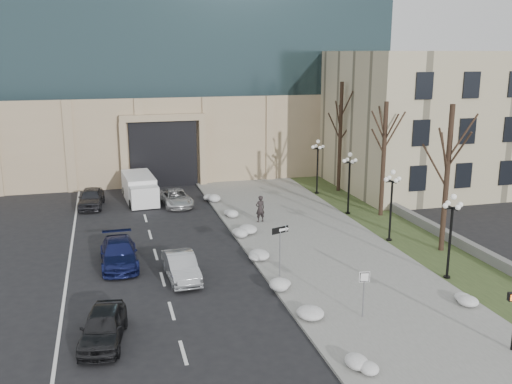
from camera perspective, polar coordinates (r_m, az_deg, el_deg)
ground at (r=24.23m, az=9.45°, el=-15.85°), size 160.00×160.00×0.00m
sidewalk at (r=37.29m, az=5.52°, el=-4.78°), size 9.00×40.00×0.12m
curb at (r=36.02m, az=-1.23°, el=-5.38°), size 0.30×40.00×0.14m
grass_strip at (r=39.96m, az=14.31°, el=-3.90°), size 4.00×40.00×0.10m
stone_wall at (r=42.50m, az=15.39°, el=-2.48°), size 0.50×30.00×0.70m
classical_building at (r=56.67m, az=18.47°, el=7.13°), size 22.00×18.12×12.00m
car_a at (r=25.38m, az=-15.04°, el=-12.88°), size 2.34×4.43×1.44m
car_b at (r=31.14m, az=-7.49°, el=-7.41°), size 1.72×4.36×1.41m
car_c at (r=33.69m, az=-13.55°, el=-5.98°), size 2.09×5.03×1.45m
car_d at (r=45.78m, az=-8.03°, el=-0.58°), size 2.55×4.76×1.27m
car_e at (r=46.66m, az=-16.16°, el=-0.57°), size 2.22×4.63×1.53m
pedestrian at (r=40.52m, az=0.42°, el=-1.68°), size 0.78×0.60×1.93m
box_truck at (r=47.76m, az=-11.54°, el=0.32°), size 2.69×6.62×2.06m
one_way_sign at (r=30.48m, az=2.71°, el=-4.37°), size 1.09×0.48×2.92m
keep_sign at (r=26.52m, az=10.76°, el=-9.08°), size 0.50×0.13×2.32m
snow_clump_a at (r=22.79m, az=10.39°, el=-17.08°), size 1.10×1.60×0.36m
snow_clump_b at (r=26.42m, az=6.01°, el=-12.35°), size 1.10×1.60×0.36m
snow_clump_c at (r=29.68m, az=2.67°, el=-9.24°), size 1.10×1.60×0.36m
snow_clump_d at (r=33.32m, az=0.31°, el=-6.58°), size 1.10×1.60×0.36m
snow_clump_e at (r=37.79m, az=-1.25°, el=-4.08°), size 1.10×1.60×0.36m
snow_clump_f at (r=42.16m, az=-2.56°, el=-2.19°), size 1.10×1.60×0.36m
snow_clump_g at (r=46.47m, az=-4.33°, el=-0.69°), size 1.10×1.60×0.36m
snow_clump_h at (r=29.88m, az=20.60°, el=-10.00°), size 1.10×1.60×0.36m
lamppost_a at (r=31.74m, az=18.94°, el=-3.13°), size 1.18×1.18×4.76m
lamppost_b at (r=37.08m, az=13.41°, el=-0.36°), size 1.18×1.18×4.76m
lamppost_c at (r=42.75m, az=9.31°, el=1.70°), size 1.18×1.18×4.76m
lamppost_d at (r=48.62m, az=6.18°, el=3.26°), size 1.18×1.18×4.76m
tree_near at (r=35.55m, az=18.69°, el=3.23°), size 3.20×3.20×9.00m
tree_mid at (r=42.39m, az=12.72°, el=4.78°), size 3.20×3.20×8.50m
tree_far at (r=49.45m, az=8.46°, el=6.98°), size 3.20×3.20×9.50m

